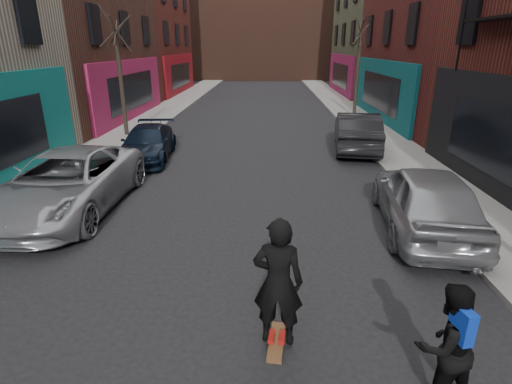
# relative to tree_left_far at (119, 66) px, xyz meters

# --- Properties ---
(sidewalk_left) EXTENTS (2.50, 84.00, 0.13)m
(sidewalk_left) POSITION_rel_tree_left_far_xyz_m (-0.05, 12.00, -3.31)
(sidewalk_left) COLOR gray
(sidewalk_left) RESTS_ON ground
(sidewalk_right) EXTENTS (2.50, 84.00, 0.13)m
(sidewalk_right) POSITION_rel_tree_left_far_xyz_m (12.45, 12.00, -3.31)
(sidewalk_right) COLOR gray
(sidewalk_right) RESTS_ON ground
(building_far) EXTENTS (40.00, 10.00, 14.00)m
(building_far) POSITION_rel_tree_left_far_xyz_m (6.20, 38.00, 3.62)
(building_far) COLOR #47281E
(building_far) RESTS_ON ground
(tree_left_far) EXTENTS (2.00, 2.00, 6.50)m
(tree_left_far) POSITION_rel_tree_left_far_xyz_m (0.00, 0.00, 0.00)
(tree_left_far) COLOR black
(tree_left_far) RESTS_ON sidewalk_left
(tree_right_far) EXTENTS (2.00, 2.00, 6.80)m
(tree_right_far) POSITION_rel_tree_left_far_xyz_m (12.40, 6.00, 0.15)
(tree_right_far) COLOR black
(tree_right_far) RESTS_ON sidewalk_right
(parked_left_far) EXTENTS (2.72, 5.82, 1.61)m
(parked_left_far) POSITION_rel_tree_left_far_xyz_m (1.60, -9.33, -2.57)
(parked_left_far) COLOR #999BA1
(parked_left_far) RESTS_ON ground
(parked_left_end) EXTENTS (2.18, 4.59, 1.29)m
(parked_left_end) POSITION_rel_tree_left_far_xyz_m (2.25, -4.05, -2.73)
(parked_left_end) COLOR black
(parked_left_end) RESTS_ON ground
(parked_right_far) EXTENTS (2.50, 5.02, 1.65)m
(parked_right_far) POSITION_rel_tree_left_far_xyz_m (10.80, -10.29, -2.56)
(parked_right_far) COLOR gray
(parked_right_far) RESTS_ON ground
(parked_right_end) EXTENTS (2.35, 5.12, 1.63)m
(parked_right_end) POSITION_rel_tree_left_far_xyz_m (10.80, -2.34, -2.57)
(parked_right_end) COLOR black
(parked_right_end) RESTS_ON ground
(skateboard) EXTENTS (0.31, 0.82, 0.10)m
(skateboard) POSITION_rel_tree_left_far_xyz_m (7.17, -14.45, -3.33)
(skateboard) COLOR brown
(skateboard) RESTS_ON ground
(skateboarder) EXTENTS (0.78, 0.56, 2.00)m
(skateboarder) POSITION_rel_tree_left_far_xyz_m (7.17, -14.45, -2.28)
(skateboarder) COLOR black
(skateboarder) RESTS_ON skateboard
(pedestrian) EXTENTS (0.95, 0.81, 1.69)m
(pedestrian) POSITION_rel_tree_left_far_xyz_m (9.20, -15.38, -2.53)
(pedestrian) COLOR black
(pedestrian) RESTS_ON ground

